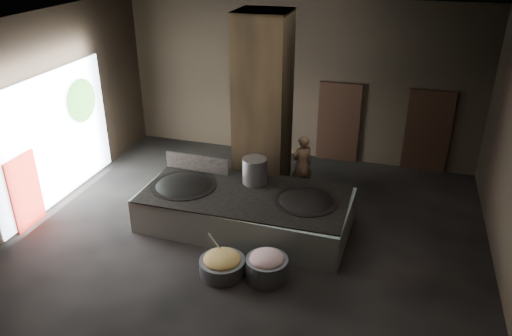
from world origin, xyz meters
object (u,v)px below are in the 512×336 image
(wok_right, at_px, (306,204))
(stock_pot, at_px, (255,171))
(veg_basin, at_px, (222,267))
(wok_left, at_px, (184,188))
(hearth_platform, at_px, (245,210))
(meat_basin, at_px, (267,268))
(cook, at_px, (302,165))

(wok_right, relative_size, stock_pot, 2.25)
(stock_pot, distance_m, veg_basin, 2.55)
(wok_left, relative_size, stock_pot, 2.42)
(stock_pot, bearing_deg, hearth_platform, -95.19)
(wok_left, relative_size, veg_basin, 1.62)
(meat_basin, bearing_deg, cook, 91.61)
(hearth_platform, height_order, wok_right, wok_right)
(veg_basin, xyz_separation_m, meat_basin, (0.86, 0.12, 0.06))
(wok_right, relative_size, meat_basin, 1.66)
(cook, height_order, veg_basin, cook)
(wok_right, height_order, cook, cook)
(stock_pot, relative_size, cook, 0.39)
(cook, xyz_separation_m, meat_basin, (0.10, -3.57, -0.56))
(stock_pot, height_order, veg_basin, stock_pot)
(stock_pot, bearing_deg, veg_basin, -88.50)
(veg_basin, bearing_deg, wok_right, 56.33)
(wok_left, relative_size, wok_right, 1.07)
(cook, distance_m, veg_basin, 3.82)
(hearth_platform, bearing_deg, wok_right, 4.18)
(stock_pot, bearing_deg, cook, 58.26)
(wok_right, xyz_separation_m, cook, (-0.48, 1.83, 0.03))
(veg_basin, bearing_deg, wok_left, 131.61)
(meat_basin, bearing_deg, veg_basin, -171.81)
(veg_basin, bearing_deg, meat_basin, 8.19)
(veg_basin, height_order, meat_basin, meat_basin)
(meat_basin, bearing_deg, hearth_platform, 120.06)
(veg_basin, bearing_deg, hearth_platform, 93.54)
(veg_basin, bearing_deg, stock_pot, 91.50)
(cook, bearing_deg, meat_basin, 54.59)
(wok_right, xyz_separation_m, veg_basin, (-1.24, -1.86, -0.59))
(meat_basin, bearing_deg, wok_left, 146.02)
(hearth_platform, distance_m, wok_right, 1.40)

